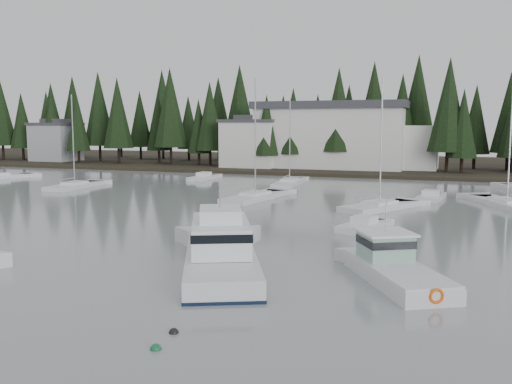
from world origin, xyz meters
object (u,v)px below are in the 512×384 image
runabout_3 (204,178)px  sailboat_4 (75,187)px  sailboat_9 (380,208)px  runabout_1 (364,228)px  runabout_4 (430,199)px  harbor_inn (343,136)px  sailboat_5 (290,184)px  lobster_boat_teal (394,270)px  sailboat_0 (255,199)px  cabin_cruiser_center (221,256)px  house_far_west (56,141)px  house_west (251,142)px  sailboat_3 (507,206)px

runabout_3 → sailboat_4: bearing=147.9°
sailboat_9 → runabout_1: sailboat_9 is taller
runabout_4 → harbor_inn: bearing=33.0°
sailboat_5 → runabout_4: size_ratio=1.98×
lobster_boat_teal → runabout_3: (-31.21, 44.12, -0.39)m
sailboat_0 → runabout_4: (17.10, 5.53, 0.07)m
sailboat_0 → lobster_boat_teal: bearing=-138.4°
cabin_cruiser_center → runabout_1: (5.29, 14.29, -0.63)m
house_far_west → runabout_1: size_ratio=1.54×
sailboat_0 → sailboat_4: size_ratio=1.10×
harbor_inn → cabin_cruiser_center: bearing=-84.1°
house_west → harbor_inn: 15.45m
sailboat_0 → sailboat_9: sailboat_0 is taller
cabin_cruiser_center → lobster_boat_teal: bearing=-109.1°
house_far_west → runabout_1: house_far_west is taller
house_west → sailboat_9: sailboat_9 is taller
house_far_west → runabout_4: house_far_west is taller
runabout_1 → runabout_3: size_ratio=0.85×
sailboat_4 → harbor_inn: bearing=-38.4°
sailboat_3 → sailboat_9: bearing=91.7°
cabin_cruiser_center → sailboat_0: bearing=-8.5°
runabout_1 → lobster_boat_teal: bearing=-147.4°
lobster_boat_teal → sailboat_5: bearing=-6.7°
cabin_cruiser_center → sailboat_0: size_ratio=0.95×
runabout_1 → runabout_3: 41.28m
cabin_cruiser_center → runabout_3: (-22.24, 45.04, -0.63)m
house_west → runabout_1: 56.14m
sailboat_9 → sailboat_3: bearing=-34.1°
house_west → sailboat_5: (12.94, -20.49, -4.60)m
house_west → sailboat_5: 24.67m
house_far_west → sailboat_3: sailboat_3 is taller
sailboat_9 → runabout_3: size_ratio=1.93×
house_far_west → sailboat_4: 47.46m
lobster_boat_teal → runabout_1: bearing=-14.6°
lobster_boat_teal → sailboat_0: sailboat_0 is taller
cabin_cruiser_center → sailboat_5: bearing=-13.1°
sailboat_3 → runabout_3: 40.82m
sailboat_0 → sailboat_4: bearing=93.6°
harbor_inn → sailboat_5: 24.60m
sailboat_3 → sailboat_5: bearing=38.9°
harbor_inn → runabout_3: (-15.37, -21.48, -5.64)m
house_west → house_far_west: size_ratio=1.13×
cabin_cruiser_center → harbor_inn: bearing=-19.1°
harbor_inn → runabout_3: bearing=-125.6°
harbor_inn → lobster_boat_teal: 67.69m
sailboat_5 → cabin_cruiser_center: bearing=-171.8°
cabin_cruiser_center → runabout_1: bearing=-45.3°
harbor_inn → cabin_cruiser_center: harbor_inn is taller
cabin_cruiser_center → runabout_4: (8.94, 33.16, -0.63)m
harbor_inn → runabout_1: (12.16, -52.24, -5.64)m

